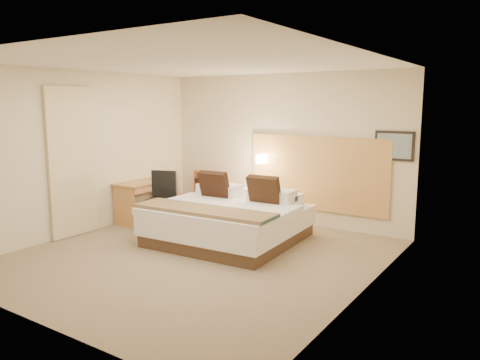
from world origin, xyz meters
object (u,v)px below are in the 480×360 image
Objects in this scene: lounge_chair at (200,199)px; desk_chair at (161,207)px; side_table at (208,205)px; desk at (146,189)px; bed at (229,219)px.

desk_chair reaches higher than lounge_chair.
side_table is 0.49× the size of desk.
desk_chair is (0.16, -1.25, 0.09)m from lounge_chair.
lounge_chair reaches higher than side_table.
lounge_chair is 0.64m from side_table.
side_table is at bearing 22.78° from desk.
bed is at bearing -35.73° from side_table.
desk is (-2.04, 0.23, 0.24)m from bed.
bed is 2.43× the size of lounge_chair.
bed is 1.87× the size of desk.
side_table is (-0.96, 0.69, -0.01)m from bed.
desk is 0.85m from desk_chair.
lounge_chair is 1.06m from desk.
side_table is 1.21m from desk.
lounge_chair is 1.27m from desk_chair.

